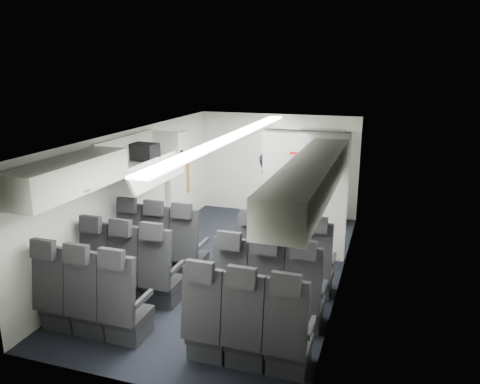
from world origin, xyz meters
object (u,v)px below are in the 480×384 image
Objects in this scene: boarding_door at (179,180)px; flight_attendant at (268,196)px; seat_row_front at (220,256)px; carry_on_bag at (144,151)px; seat_row_mid at (196,283)px; galley_unit at (320,176)px; seat_row_rear at (165,317)px.

flight_attendant is at bearing -1.64° from boarding_door.
seat_row_front is 2.06m from carry_on_bag.
seat_row_front and seat_row_mid have the same top height.
carry_on_bag is (-1.63, -1.60, 1.02)m from flight_attendant.
galley_unit is 1.02× the size of boarding_door.
carry_on_bag is at bearing 122.64° from seat_row_rear.
seat_row_mid is at bearing -36.74° from carry_on_bag.
boarding_door is 4.43× the size of carry_on_bag.
seat_row_front is 1.00× the size of seat_row_mid.
seat_row_rear is 2.07× the size of flight_attendant.
flight_attendant is at bearing -121.79° from galley_unit.
flight_attendant is at bearing 87.11° from seat_row_rear.
galley_unit is at bearing 79.35° from seat_row_rear.
seat_row_rear is (0.00, -0.90, 0.00)m from seat_row_mid.
galley_unit reaches higher than seat_row_mid.
flight_attendant reaches higher than seat_row_rear.
boarding_door is at bearing 68.44° from flight_attendant.
galley_unit is 4.52× the size of carry_on_bag.
galley_unit reaches higher than seat_row_rear.
seat_row_front is at bearing -106.28° from galley_unit.
boarding_door is at bearing -155.72° from galley_unit.
seat_row_rear is 3.01m from carry_on_bag.
seat_row_front is at bearing 90.00° from seat_row_mid.
galley_unit reaches higher than boarding_door.
seat_row_rear is at bearing -51.10° from carry_on_bag.
boarding_door is 1.16× the size of flight_attendant.
galley_unit is 1.18× the size of flight_attendant.
seat_row_mid is at bearing 90.00° from seat_row_rear.
seat_row_front is 1.75× the size of galley_unit.
carry_on_bag reaches higher than galley_unit.
carry_on_bag is at bearing -82.84° from boarding_door.
seat_row_mid is at bearing -61.23° from boarding_door.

